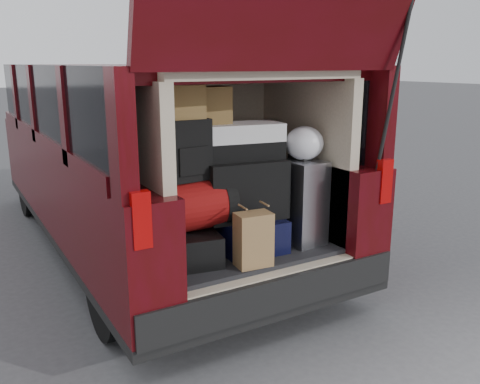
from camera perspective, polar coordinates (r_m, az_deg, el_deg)
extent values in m
plane|color=#3E3E40|center=(3.66, 1.07, -15.09)|extent=(80.00, 80.00, 0.00)
cylinder|color=black|center=(3.55, -14.00, -10.72)|extent=(0.24, 0.64, 0.64)
cylinder|color=black|center=(4.25, 7.73, -6.13)|extent=(0.24, 0.64, 0.64)
cylinder|color=black|center=(6.64, -22.33, 0.35)|extent=(0.24, 0.64, 0.64)
cylinder|color=black|center=(7.04, -9.07, 2.01)|extent=(0.24, 0.64, 0.64)
cube|color=black|center=(5.30, -10.76, -2.81)|extent=(1.90, 4.85, 0.08)
cube|color=#3D0707|center=(4.99, -19.48, 0.79)|extent=(0.33, 4.85, 0.80)
cube|color=#3D0707|center=(5.49, -3.26, 2.77)|extent=(0.33, 4.85, 0.80)
cube|color=#3D0707|center=(5.07, -11.55, 13.28)|extent=(1.82, 4.46, 0.10)
cube|color=black|center=(4.77, -21.11, 9.08)|extent=(0.12, 4.25, 0.68)
cube|color=black|center=(5.35, -1.96, 10.48)|extent=(0.12, 4.25, 0.68)
cube|color=black|center=(3.26, 3.83, -11.08)|extent=(1.86, 0.16, 0.22)
cube|color=#990505|center=(2.63, -11.10, -3.08)|extent=(0.10, 0.06, 0.30)
cube|color=#990505|center=(3.57, 15.87, 1.19)|extent=(0.10, 0.06, 0.30)
cube|color=black|center=(3.66, -1.16, -6.12)|extent=(1.24, 1.05, 0.06)
cube|color=#C7B599|center=(3.23, -11.49, 2.02)|extent=(0.08, 1.05, 1.15)
cube|color=#C7B599|center=(3.85, 7.40, 4.16)|extent=(0.08, 1.05, 1.15)
cube|color=#C7B599|center=(3.98, -5.15, 4.53)|extent=(1.34, 0.06, 1.15)
cube|color=#C7B599|center=(3.43, -1.26, 13.20)|extent=(1.34, 1.05, 0.06)
cylinder|color=black|center=(3.42, 17.21, 11.24)|extent=(0.02, 0.90, 0.76)
cube|color=black|center=(3.75, -1.14, -9.64)|extent=(1.24, 1.05, 0.55)
cube|color=black|center=(3.33, -6.07, -5.90)|extent=(0.45, 0.56, 0.20)
cube|color=black|center=(3.52, 0.61, -4.51)|extent=(0.44, 0.53, 0.22)
cube|color=silver|center=(3.63, 6.51, -0.96)|extent=(0.27, 0.41, 0.59)
cube|color=#997045|center=(3.19, 1.52, -5.36)|extent=(0.24, 0.16, 0.35)
cube|color=maroon|center=(3.26, -5.26, -1.47)|extent=(0.50, 0.33, 0.33)
cube|color=black|center=(3.43, 0.36, 0.39)|extent=(0.59, 0.40, 0.40)
cube|color=black|center=(3.19, -5.90, 4.73)|extent=(0.28, 0.19, 0.38)
cube|color=white|center=(3.42, 0.19, 5.76)|extent=(0.57, 0.35, 0.24)
cube|color=olive|center=(3.18, -6.38, 10.04)|extent=(0.23, 0.20, 0.21)
cube|color=olive|center=(3.37, -3.42, 9.72)|extent=(0.25, 0.21, 0.24)
ellipsoid|color=white|center=(3.53, 7.24, 5.46)|extent=(0.30, 0.28, 0.23)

